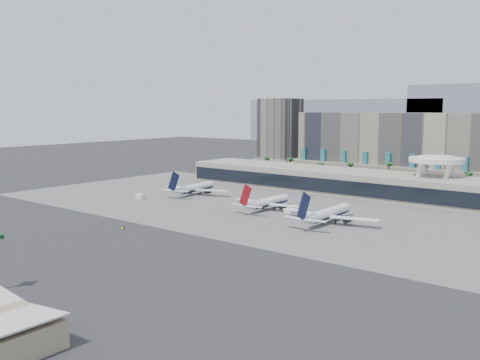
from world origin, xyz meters
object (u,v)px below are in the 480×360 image
Objects in this scene: service_vehicle_a at (140,196)px; taxiway_sign at (122,228)px; airliner_left at (194,188)px; airliner_centre at (267,202)px; airliner_right at (327,214)px; service_vehicle_b at (288,211)px.

taxiway_sign is (47.20, -49.25, -0.69)m from service_vehicle_a.
airliner_left is 55.17m from airliner_centre.
airliner_centre is 8.16× the size of service_vehicle_a.
airliner_left reaches higher than airliner_centre.
airliner_right is 9.07× the size of service_vehicle_a.
airliner_left reaches higher than taxiway_sign.
service_vehicle_a is at bearing -122.52° from airliner_left.
taxiway_sign is at bearing -107.58° from airliner_centre.
service_vehicle_b is (65.59, -9.98, -2.60)m from airliner_left.
airliner_right reaches higher than airliner_centre.
taxiway_sign is at bearing -71.98° from airliner_left.
airliner_centre is 18.07× the size of taxiway_sign.
service_vehicle_b is at bearing -15.32° from airliner_left.
service_vehicle_b is 1.67× the size of taxiway_sign.
airliner_left is 66.39m from service_vehicle_b.
service_vehicle_a is (-12.60, -26.02, -2.36)m from airliner_left.
airliner_left is 90.84m from airliner_right.
airliner_left is at bearing 176.45° from service_vehicle_b.
airliner_right is (89.05, -17.95, 0.24)m from airliner_left.
airliner_right is 102.00m from service_vehicle_a.
airliner_centre is at bearing -16.91° from airliner_left.
airliner_left is 82.89m from taxiway_sign.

